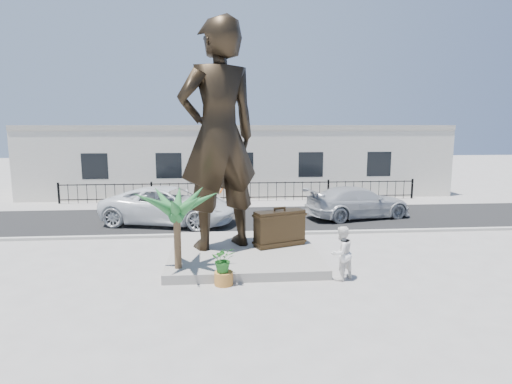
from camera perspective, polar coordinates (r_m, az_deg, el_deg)
ground at (r=14.32m, az=0.68°, el=-10.40°), size 100.00×100.00×0.00m
street at (r=22.00m, az=-1.31°, el=-3.46°), size 40.00×7.00×0.01m
curb at (r=18.60m, az=-0.65°, el=-5.62°), size 40.00×0.25×0.12m
far_sidewalk at (r=25.92m, az=-1.86°, el=-1.54°), size 40.00×2.50×0.02m
plinth at (r=15.66m, az=-1.69°, el=-8.11°), size 5.20×5.20×0.30m
fence at (r=26.60m, az=-1.95°, el=0.03°), size 22.00×0.10×1.20m
building at (r=30.58m, az=-2.37°, el=4.22°), size 28.00×7.00×4.40m
statue at (r=15.35m, az=-5.02°, el=7.47°), size 3.48×2.95×8.11m
suitcase at (r=15.88m, az=3.15°, el=-4.85°), size 1.96×1.23×1.32m
tourist at (r=13.52m, az=11.30°, el=-8.00°), size 1.03×0.96×1.69m
car_white at (r=21.01m, az=-11.48°, el=-1.76°), size 6.91×4.48×1.77m
car_silver at (r=22.53m, az=13.46°, el=-1.35°), size 5.81×3.38×1.58m
worker at (r=25.87m, az=-3.60°, el=0.50°), size 1.20×0.71×1.82m
palm_tree at (r=13.94m, az=-10.28°, el=-11.10°), size 1.80×1.80×3.20m
planter at (r=13.09m, az=-4.33°, el=-11.41°), size 0.56×0.56×0.40m
shrub at (r=12.89m, az=-4.36°, el=-8.95°), size 0.74×0.65×0.78m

